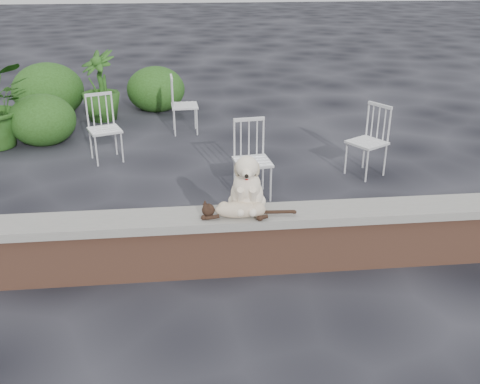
{
  "coord_description": "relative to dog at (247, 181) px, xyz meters",
  "views": [
    {
      "loc": [
        -0.46,
        -4.33,
        2.72
      ],
      "look_at": [
        0.02,
        0.2,
        0.7
      ],
      "focal_mm": 40.26,
      "sensor_mm": 36.0,
      "label": 1
    }
  ],
  "objects": [
    {
      "name": "dog",
      "position": [
        0.0,
        0.0,
        0.0
      ],
      "size": [
        0.43,
        0.54,
        0.57
      ],
      "primitive_type": null,
      "rotation": [
        0.0,
        0.0,
        -0.13
      ],
      "color": "beige",
      "rests_on": "capstone"
    },
    {
      "name": "chair_b",
      "position": [
        0.25,
        1.55,
        -0.4
      ],
      "size": [
        0.62,
        0.62,
        0.94
      ],
      "primitive_type": null,
      "rotation": [
        0.0,
        0.0,
        0.12
      ],
      "color": "silver",
      "rests_on": "ground"
    },
    {
      "name": "chair_a",
      "position": [
        -1.66,
        3.02,
        -0.4
      ],
      "size": [
        0.72,
        0.72,
        0.94
      ],
      "primitive_type": null,
      "rotation": [
        0.0,
        0.0,
        0.35
      ],
      "color": "silver",
      "rests_on": "ground"
    },
    {
      "name": "cat",
      "position": [
        -0.08,
        -0.15,
        -0.2
      ],
      "size": [
        1.02,
        0.37,
        0.17
      ],
      "primitive_type": null,
      "rotation": [
        0.0,
        0.0,
        -0.13
      ],
      "color": "tan",
      "rests_on": "capstone"
    },
    {
      "name": "capstone",
      "position": [
        -0.07,
        -0.08,
        -0.33
      ],
      "size": [
        6.2,
        0.4,
        0.08
      ],
      "primitive_type": "cube",
      "color": "slate",
      "rests_on": "brick_wall"
    },
    {
      "name": "chair_d",
      "position": [
        1.83,
        2.09,
        -0.4
      ],
      "size": [
        0.77,
        0.77,
        0.94
      ],
      "primitive_type": null,
      "rotation": [
        0.0,
        0.0,
        -1.03
      ],
      "color": "silver",
      "rests_on": "ground"
    },
    {
      "name": "ground",
      "position": [
        -0.07,
        -0.08,
        -0.87
      ],
      "size": [
        60.0,
        60.0,
        0.0
      ],
      "primitive_type": "plane",
      "color": "black",
      "rests_on": "ground"
    },
    {
      "name": "shrubbery",
      "position": [
        -2.35,
        5.2,
        -0.46
      ],
      "size": [
        3.09,
        2.76,
        1.0
      ],
      "color": "#204012",
      "rests_on": "ground"
    },
    {
      "name": "brick_wall",
      "position": [
        -0.07,
        -0.08,
        -0.62
      ],
      "size": [
        6.0,
        0.3,
        0.5
      ],
      "primitive_type": "cube",
      "color": "brown",
      "rests_on": "ground"
    },
    {
      "name": "chair_e",
      "position": [
        -0.53,
        4.22,
        -0.4
      ],
      "size": [
        0.59,
        0.59,
        0.94
      ],
      "primitive_type": null,
      "rotation": [
        0.0,
        0.0,
        1.62
      ],
      "color": "silver",
      "rests_on": "ground"
    },
    {
      "name": "potted_plant_b",
      "position": [
        -1.99,
        5.13,
        -0.26
      ],
      "size": [
        0.96,
        0.96,
        1.21
      ],
      "primitive_type": "imported",
      "rotation": [
        0.0,
        0.0,
        -0.8
      ],
      "color": "#204012",
      "rests_on": "ground"
    }
  ]
}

